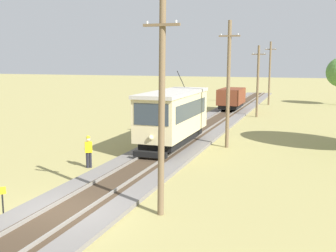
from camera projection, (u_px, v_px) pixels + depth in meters
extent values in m
plane|color=#9E9356|center=(68.00, 215.00, 15.58)|extent=(260.00, 260.00, 0.00)
cube|color=slate|center=(67.00, 213.00, 15.56)|extent=(4.20, 120.00, 0.18)
cube|color=#423323|center=(67.00, 210.00, 15.55)|extent=(2.04, 120.00, 0.01)
cube|color=gray|center=(51.00, 207.00, 15.77)|extent=(0.07, 120.00, 0.14)
cube|color=gray|center=(84.00, 211.00, 15.30)|extent=(0.07, 120.00, 0.14)
cube|color=beige|center=(173.00, 114.00, 27.03)|extent=(2.50, 8.00, 2.60)
cube|color=#B2ADA3|center=(174.00, 93.00, 26.80)|extent=(2.60, 8.32, 0.22)
cube|color=black|center=(173.00, 138.00, 27.28)|extent=(2.10, 7.04, 0.44)
cube|color=#2D3842|center=(151.00, 115.00, 23.21)|extent=(2.10, 0.03, 1.25)
cube|color=#2D3842|center=(192.00, 109.00, 26.56)|extent=(0.02, 6.72, 1.04)
sphere|color=#F4EAB2|center=(151.00, 138.00, 23.38)|extent=(0.28, 0.28, 0.28)
cylinder|color=black|center=(181.00, 79.00, 28.17)|extent=(0.05, 1.67, 1.19)
cube|color=black|center=(150.00, 154.00, 23.40)|extent=(2.00, 0.36, 0.32)
cylinder|color=black|center=(162.00, 144.00, 25.19)|extent=(1.54, 0.80, 0.80)
cylinder|color=black|center=(183.00, 132.00, 29.37)|extent=(1.54, 0.80, 0.80)
cube|color=brown|center=(231.00, 96.00, 46.43)|extent=(2.40, 5.20, 1.70)
cube|color=black|center=(231.00, 106.00, 46.60)|extent=(2.02, 4.78, 0.38)
cylinder|color=black|center=(229.00, 107.00, 45.14)|extent=(1.54, 0.76, 0.76)
cylinder|color=black|center=(234.00, 104.00, 48.05)|extent=(1.54, 0.76, 0.76)
cylinder|color=brown|center=(162.00, 109.00, 15.16)|extent=(0.24, 0.55, 8.03)
cube|color=brown|center=(161.00, 25.00, 14.67)|extent=(1.40, 0.10, 0.10)
cylinder|color=silver|center=(147.00, 22.00, 14.83)|extent=(0.08, 0.08, 0.10)
cylinder|color=silver|center=(176.00, 22.00, 14.48)|extent=(0.08, 0.08, 0.10)
cylinder|color=brown|center=(228.00, 85.00, 27.07)|extent=(0.24, 0.40, 8.37)
cube|color=brown|center=(229.00, 36.00, 26.56)|extent=(1.40, 0.10, 0.10)
cylinder|color=silver|center=(221.00, 34.00, 26.72)|extent=(0.08, 0.08, 0.10)
cylinder|color=silver|center=(238.00, 34.00, 26.36)|extent=(0.08, 0.08, 0.10)
cylinder|color=brown|center=(258.00, 82.00, 41.78)|extent=(0.24, 0.24, 7.27)
cube|color=brown|center=(259.00, 54.00, 41.34)|extent=(1.40, 0.10, 0.10)
cylinder|color=silver|center=(253.00, 53.00, 41.50)|extent=(0.08, 0.08, 0.10)
cylinder|color=silver|center=(264.00, 53.00, 41.15)|extent=(0.08, 0.08, 0.10)
cylinder|color=brown|center=(270.00, 74.00, 53.07)|extent=(0.24, 0.37, 8.17)
cube|color=brown|center=(271.00, 49.00, 52.58)|extent=(1.40, 0.10, 0.10)
cylinder|color=silver|center=(266.00, 49.00, 52.74)|extent=(0.08, 0.08, 0.10)
cylinder|color=silver|center=(275.00, 48.00, 52.39)|extent=(0.08, 0.08, 0.10)
cylinder|color=black|center=(3.00, 206.00, 15.29)|extent=(0.06, 0.06, 0.90)
cube|color=gold|center=(2.00, 191.00, 15.19)|extent=(0.21, 0.21, 0.28)
cone|color=#9E998E|center=(193.00, 103.00, 50.47)|extent=(2.45, 2.45, 1.24)
cylinder|color=black|center=(87.00, 160.00, 22.36)|extent=(0.15, 0.15, 0.86)
cylinder|color=black|center=(90.00, 160.00, 22.40)|extent=(0.15, 0.15, 0.86)
cube|color=yellow|center=(88.00, 147.00, 22.26)|extent=(0.45, 0.41, 0.58)
sphere|color=beige|center=(88.00, 139.00, 22.19)|extent=(0.22, 0.22, 0.22)
sphere|color=yellow|center=(88.00, 138.00, 22.18)|extent=(0.21, 0.21, 0.21)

